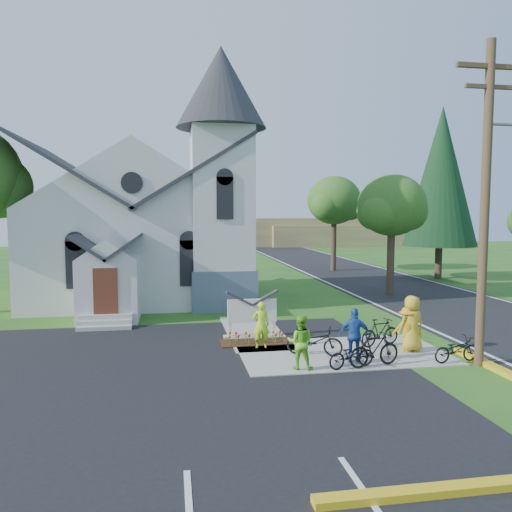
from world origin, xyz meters
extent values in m
plane|color=#265919|center=(0.00, 0.00, 0.00)|extent=(120.00, 120.00, 0.00)
cube|color=black|center=(-7.00, -2.00, 0.01)|extent=(20.00, 16.00, 0.02)
cube|color=black|center=(10.00, 15.00, 0.01)|extent=(8.00, 90.00, 0.02)
cube|color=gray|center=(1.50, 0.50, 0.03)|extent=(7.00, 4.00, 0.05)
cube|color=silver|center=(-6.00, 13.00, 2.50)|extent=(11.00, 9.00, 5.00)
cube|color=#4F5D70|center=(-1.70, 9.70, 1.00)|extent=(3.20, 3.20, 2.00)
cube|color=silver|center=(-1.70, 9.70, 4.50)|extent=(3.00, 3.00, 9.00)
cone|color=#29292E|center=(-1.70, 9.70, 11.00)|extent=(4.50, 4.50, 4.00)
cube|color=silver|center=(-7.00, 7.30, 1.40)|extent=(2.60, 2.40, 2.80)
cube|color=#5C2A1A|center=(-7.00, 6.07, 1.50)|extent=(1.00, 0.10, 2.00)
cube|color=gray|center=(-1.20, 3.20, 0.05)|extent=(2.20, 0.40, 0.10)
cube|color=white|center=(-2.05, 3.20, 0.55)|extent=(0.12, 0.12, 1.00)
cube|color=white|center=(-0.35, 3.20, 0.55)|extent=(0.12, 0.12, 1.00)
cube|color=white|center=(-1.20, 3.20, 1.05)|extent=(1.90, 0.14, 0.90)
cube|color=#361F0E|center=(-1.20, 2.30, 0.04)|extent=(2.60, 1.10, 0.07)
cylinder|color=#4A3225|center=(5.30, -1.50, 5.00)|extent=(0.28, 0.28, 10.00)
cube|color=#4A3225|center=(5.30, -1.50, 9.20)|extent=(2.20, 0.14, 0.14)
cube|color=#4A3225|center=(5.30, -1.50, 8.60)|extent=(1.60, 0.12, 0.12)
cylinder|color=#35251C|center=(8.50, 12.00, 2.02)|extent=(0.44, 0.44, 4.05)
ellipsoid|color=#2F561D|center=(8.50, 12.00, 5.25)|extent=(4.00, 4.00, 3.60)
cylinder|color=#35251C|center=(9.00, 24.00, 2.25)|extent=(0.44, 0.44, 4.50)
ellipsoid|color=#2F561D|center=(9.00, 24.00, 5.82)|extent=(4.40, 4.40, 3.96)
cylinder|color=#35251C|center=(15.00, 18.00, 1.20)|extent=(0.50, 0.50, 2.40)
cone|color=black|center=(15.00, 18.00, 7.40)|extent=(5.20, 5.20, 10.00)
cube|color=olive|center=(6.00, 56.00, 2.00)|extent=(60.00, 8.00, 4.00)
cube|color=olive|center=(-10.00, 58.00, 2.80)|extent=(30.00, 6.00, 5.60)
cube|color=olive|center=(22.00, 54.00, 1.50)|extent=(25.00, 6.00, 3.00)
imported|color=#B5F21C|center=(-1.15, 1.53, 0.88)|extent=(0.61, 0.41, 1.65)
imported|color=black|center=(0.45, 0.30, 0.54)|extent=(1.99, 1.34, 0.99)
imported|color=#67CE26|center=(-0.39, -1.01, 0.88)|extent=(0.96, 0.85, 1.66)
imported|color=black|center=(1.93, -1.20, 0.59)|extent=(1.87, 0.90, 1.09)
imported|color=#2150A6|center=(1.50, -0.63, 0.92)|extent=(1.10, 0.69, 1.74)
imported|color=black|center=(1.18, -1.20, 0.47)|extent=(1.68, 0.91, 0.83)
imported|color=orange|center=(3.74, 0.27, 0.82)|extent=(1.13, 0.88, 1.54)
imported|color=black|center=(3.09, 1.03, 0.55)|extent=(1.74, 0.95, 1.00)
imported|color=gold|center=(3.89, 0.24, 1.02)|extent=(1.03, 0.76, 1.94)
imported|color=black|center=(4.70, -1.20, 0.47)|extent=(1.63, 0.71, 0.83)
camera|label=1|loc=(-4.22, -15.50, 4.82)|focal=35.00mm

